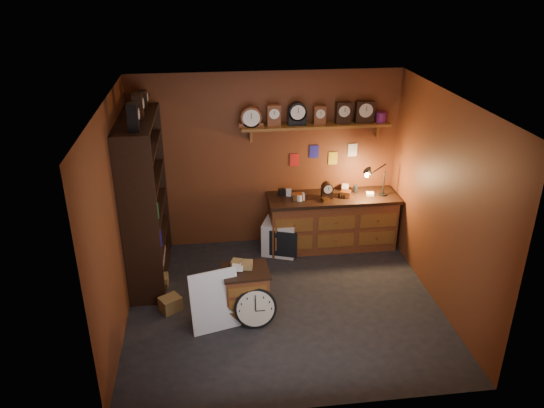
% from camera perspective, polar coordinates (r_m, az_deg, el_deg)
% --- Properties ---
extents(floor, '(4.00, 4.00, 0.00)m').
position_cam_1_polar(floor, '(7.09, 1.26, -10.69)').
color(floor, black).
rests_on(floor, ground).
extents(room_shell, '(4.02, 3.62, 2.71)m').
position_cam_1_polar(room_shell, '(6.36, 1.66, 2.67)').
color(room_shell, brown).
rests_on(room_shell, ground).
extents(shelving_unit, '(0.47, 1.60, 2.58)m').
position_cam_1_polar(shelving_unit, '(7.34, -13.78, 1.05)').
color(shelving_unit, black).
rests_on(shelving_unit, ground).
extents(workbench, '(1.99, 0.66, 1.36)m').
position_cam_1_polar(workbench, '(8.27, 6.46, -1.57)').
color(workbench, brown).
rests_on(workbench, ground).
extents(low_cabinet, '(0.59, 0.51, 0.74)m').
position_cam_1_polar(low_cabinet, '(6.72, -2.78, -9.23)').
color(low_cabinet, brown).
rests_on(low_cabinet, ground).
extents(big_round_clock, '(0.52, 0.17, 0.52)m').
position_cam_1_polar(big_round_clock, '(6.58, -1.81, -11.10)').
color(big_round_clock, black).
rests_on(big_round_clock, ground).
extents(white_panel, '(0.62, 0.31, 0.79)m').
position_cam_1_polar(white_panel, '(6.73, -6.01, -13.06)').
color(white_panel, silver).
rests_on(white_panel, ground).
extents(mini_fridge, '(0.64, 0.66, 0.52)m').
position_cam_1_polar(mini_fridge, '(8.15, 0.95, -3.49)').
color(mini_fridge, silver).
rests_on(mini_fridge, ground).
extents(floor_box_a, '(0.25, 0.21, 0.15)m').
position_cam_1_polar(floor_box_a, '(7.58, -12.05, -8.06)').
color(floor_box_a, olive).
rests_on(floor_box_a, ground).
extents(floor_box_b, '(0.20, 0.24, 0.12)m').
position_cam_1_polar(floor_box_b, '(6.98, -4.01, -10.80)').
color(floor_box_b, white).
rests_on(floor_box_b, ground).
extents(floor_box_c, '(0.33, 0.31, 0.19)m').
position_cam_1_polar(floor_box_c, '(7.05, -10.87, -10.50)').
color(floor_box_c, olive).
rests_on(floor_box_c, ground).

